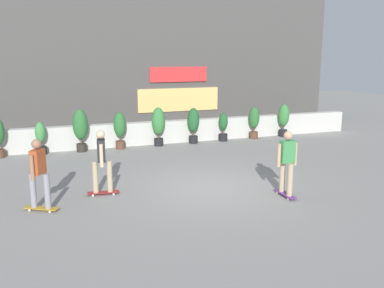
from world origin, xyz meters
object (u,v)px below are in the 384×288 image
object	(u,v)px
potted_plant_7	(254,121)
skater_by_wall_right	(287,161)
potted_plant_6	(223,126)
skater_far_left	(102,159)
skater_by_wall_left	(39,172)
potted_plant_2	(80,127)
potted_plant_3	(120,128)
potted_plant_5	(193,123)
potted_plant_4	(158,124)
potted_plant_8	(284,118)
potted_plant_1	(41,137)

from	to	relation	value
potted_plant_7	skater_by_wall_right	distance (m)	7.41
potted_plant_6	skater_far_left	world-z (taller)	skater_far_left
potted_plant_7	potted_plant_6	bearing A→B (deg)	180.00
skater_by_wall_right	skater_by_wall_left	world-z (taller)	same
skater_by_wall_right	skater_far_left	distance (m)	4.68
skater_far_left	potted_plant_2	bearing A→B (deg)	90.74
potted_plant_3	skater_by_wall_right	world-z (taller)	skater_by_wall_right
skater_by_wall_right	potted_plant_7	bearing A→B (deg)	68.35
potted_plant_5	potted_plant_7	xyz separation A→B (m)	(2.74, 0.00, -0.06)
potted_plant_3	potted_plant_6	distance (m)	4.29
potted_plant_6	skater_by_wall_right	size ratio (longest dim) A/B	0.70
potted_plant_4	potted_plant_8	distance (m)	5.64
potted_plant_1	potted_plant_7	distance (m)	8.56
potted_plant_6	skater_far_left	size ratio (longest dim) A/B	0.70
potted_plant_3	potted_plant_5	distance (m)	2.97
potted_plant_1	potted_plant_5	bearing A→B (deg)	-0.00
potted_plant_1	skater_far_left	size ratio (longest dim) A/B	0.70
potted_plant_5	skater_far_left	distance (m)	6.78
potted_plant_7	skater_far_left	size ratio (longest dim) A/B	0.80
potted_plant_4	skater_by_wall_right	xyz separation A→B (m)	(1.47, -6.89, 0.05)
potted_plant_4	potted_plant_7	xyz separation A→B (m)	(4.20, -0.00, -0.12)
skater_by_wall_left	potted_plant_6	bearing A→B (deg)	39.20
potted_plant_5	skater_far_left	bearing A→B (deg)	-129.95
potted_plant_5	potted_plant_1	bearing A→B (deg)	180.00
potted_plant_2	potted_plant_3	distance (m)	1.45
potted_plant_2	skater_by_wall_left	size ratio (longest dim) A/B	0.93
potted_plant_1	potted_plant_7	bearing A→B (deg)	-0.00
potted_plant_4	potted_plant_5	xyz separation A→B (m)	(1.46, -0.00, -0.06)
potted_plant_7	skater_far_left	bearing A→B (deg)	-143.78
potted_plant_1	potted_plant_8	world-z (taller)	potted_plant_8
potted_plant_6	potted_plant_2	bearing A→B (deg)	-180.00
potted_plant_7	skater_by_wall_right	world-z (taller)	skater_by_wall_right
potted_plant_3	skater_far_left	distance (m)	5.38
potted_plant_1	potted_plant_2	distance (m)	1.43
potted_plant_3	potted_plant_2	bearing A→B (deg)	180.00
potted_plant_8	skater_by_wall_left	xyz separation A→B (m)	(-10.04, -5.85, 0.12)
skater_far_left	potted_plant_6	bearing A→B (deg)	42.50
potted_plant_1	potted_plant_8	size ratio (longest dim) A/B	0.84
potted_plant_6	potted_plant_8	size ratio (longest dim) A/B	0.84
skater_far_left	potted_plant_1	bearing A→B (deg)	105.77
potted_plant_2	potted_plant_4	bearing A→B (deg)	0.00
potted_plant_4	skater_by_wall_left	world-z (taller)	skater_by_wall_left
potted_plant_2	skater_by_wall_left	xyz separation A→B (m)	(-1.44, -5.85, 0.01)
potted_plant_6	skater_by_wall_left	size ratio (longest dim) A/B	0.70
potted_plant_5	skater_by_wall_left	distance (m)	8.28
potted_plant_8	skater_by_wall_right	xyz separation A→B (m)	(-4.18, -6.89, 0.12)
potted_plant_6	skater_by_wall_right	distance (m)	7.02
potted_plant_7	potted_plant_1	bearing A→B (deg)	180.00
potted_plant_7	skater_by_wall_left	bearing A→B (deg)	-145.77
skater_by_wall_left	skater_far_left	bearing A→B (deg)	23.59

